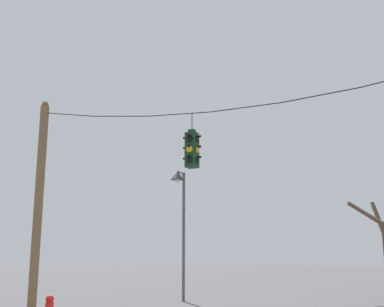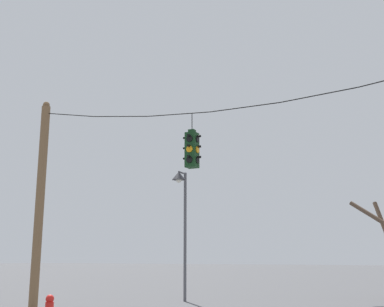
# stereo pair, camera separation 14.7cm
# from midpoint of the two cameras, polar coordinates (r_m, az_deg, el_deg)

# --- Properties ---
(utility_pole_left) EXTENTS (0.30, 0.30, 7.22)m
(utility_pole_left) POSITION_cam_midpoint_polar(r_m,az_deg,el_deg) (17.48, -17.95, -5.44)
(utility_pole_left) COLOR brown
(utility_pole_left) RESTS_ON ground_plane
(span_wire) EXTENTS (14.97, 0.03, 0.81)m
(span_wire) POSITION_cam_midpoint_polar(r_m,az_deg,el_deg) (14.27, 5.89, 6.45)
(span_wire) COLOR black
(traffic_light_near_right_pole) EXTENTS (0.58, 0.58, 1.69)m
(traffic_light_near_right_pole) POSITION_cam_midpoint_polar(r_m,az_deg,el_deg) (14.50, -0.29, 0.47)
(traffic_light_near_right_pole) COLOR #143819
(street_lamp) EXTENTS (0.55, 0.95, 5.19)m
(street_lamp) POSITION_cam_midpoint_polar(r_m,az_deg,el_deg) (19.69, -1.66, -5.39)
(street_lamp) COLOR #515156
(street_lamp) RESTS_ON ground_plane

